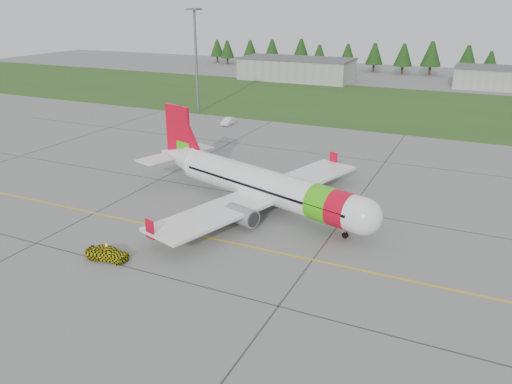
% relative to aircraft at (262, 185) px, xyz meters
% --- Properties ---
extents(ground, '(320.00, 320.00, 0.00)m').
position_rel_aircraft_xyz_m(ground, '(-1.08, -16.83, -2.80)').
color(ground, gray).
rests_on(ground, ground).
extents(aircraft, '(31.10, 29.42, 9.70)m').
position_rel_aircraft_xyz_m(aircraft, '(0.00, 0.00, 0.00)').
color(aircraft, white).
rests_on(aircraft, ground).
extents(follow_me_car, '(1.56, 1.77, 3.93)m').
position_rel_aircraft_xyz_m(follow_me_car, '(-7.70, -16.46, -0.83)').
color(follow_me_car, yellow).
rests_on(follow_me_car, ground).
extents(service_van, '(1.46, 1.38, 4.07)m').
position_rel_aircraft_xyz_m(service_van, '(-22.39, 34.32, -0.76)').
color(service_van, white).
rests_on(service_van, ground).
extents(grass_strip, '(320.00, 50.00, 0.03)m').
position_rel_aircraft_xyz_m(grass_strip, '(-1.08, 65.17, -2.78)').
color(grass_strip, '#30561E').
rests_on(grass_strip, ground).
extents(taxi_guideline, '(120.00, 0.25, 0.02)m').
position_rel_aircraft_xyz_m(taxi_guideline, '(-1.08, -8.83, -2.78)').
color(taxi_guideline, gold).
rests_on(taxi_guideline, ground).
extents(hangar_west, '(32.00, 14.00, 6.00)m').
position_rel_aircraft_xyz_m(hangar_west, '(-31.08, 93.17, 0.20)').
color(hangar_west, '#A8A8A3').
rests_on(hangar_west, ground).
extents(hangar_east, '(24.00, 12.00, 5.20)m').
position_rel_aircraft_xyz_m(hangar_east, '(23.92, 101.17, -0.20)').
color(hangar_east, '#A8A8A3').
rests_on(hangar_east, ground).
extents(floodlight_mast, '(0.50, 0.50, 20.00)m').
position_rel_aircraft_xyz_m(floodlight_mast, '(-33.08, 41.17, 7.20)').
color(floodlight_mast, slate).
rests_on(floodlight_mast, ground).
extents(treeline, '(160.00, 8.00, 10.00)m').
position_rel_aircraft_xyz_m(treeline, '(-1.08, 121.17, 2.20)').
color(treeline, '#1C3F14').
rests_on(treeline, ground).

